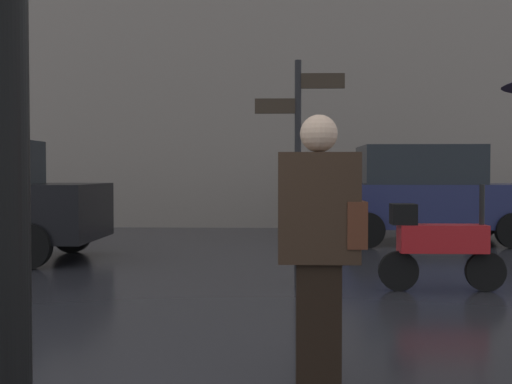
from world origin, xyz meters
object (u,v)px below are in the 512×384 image
Objects in this scene: pedestrian_with_bag at (321,238)px; parked_scooter at (438,243)px; parked_car_left at (425,194)px; street_signpost at (298,149)px.

pedestrian_with_bag is 3.87m from parked_scooter.
pedestrian_with_bag is 0.43× the size of parked_car_left.
street_signpost reaches higher than parked_scooter.
parked_car_left is at bearing 61.70° from parked_scooter.
street_signpost reaches higher than parked_car_left.
street_signpost is at bearing 46.63° from parked_car_left.
parked_scooter is 0.36× the size of parked_car_left.
pedestrian_with_bag is at bearing -131.33° from parked_scooter.
parked_scooter is 5.19m from parked_car_left.
parked_scooter is 0.54× the size of street_signpost.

